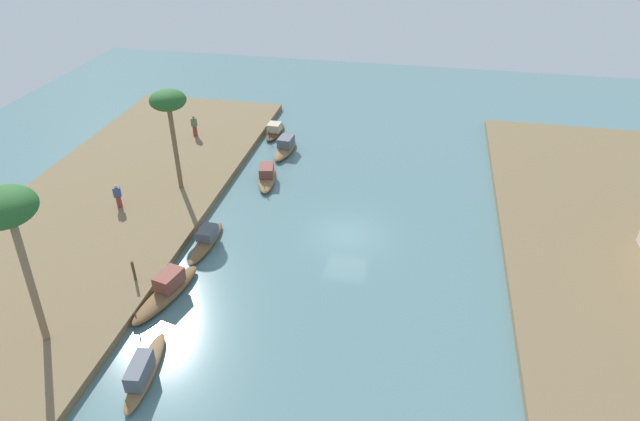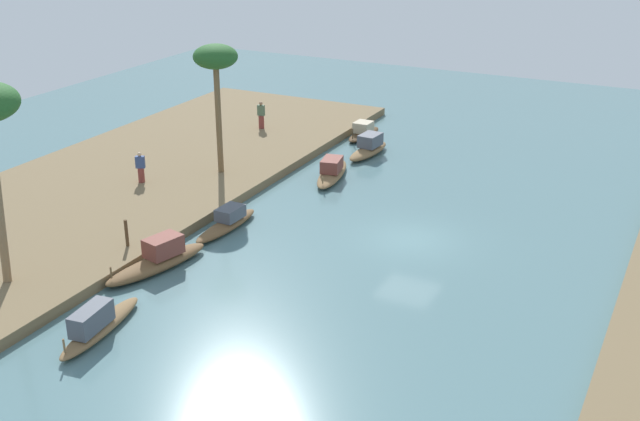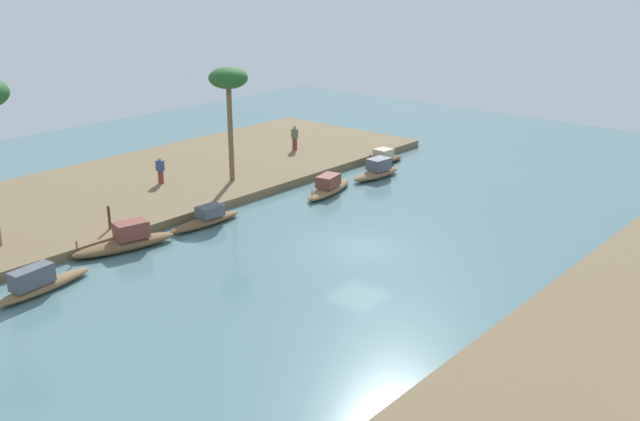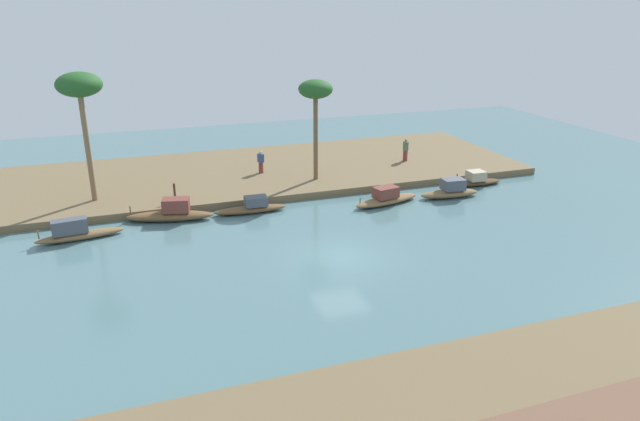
{
  "view_description": "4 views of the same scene",
  "coord_description": "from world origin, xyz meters",
  "px_view_note": "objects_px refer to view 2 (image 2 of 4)",
  "views": [
    {
      "loc": [
        26.23,
        3.66,
        18.29
      ],
      "look_at": [
        -1.69,
        -1.96,
        0.42
      ],
      "focal_mm": 30.57,
      "sensor_mm": 36.0,
      "label": 1
    },
    {
      "loc": [
        29.72,
        10.59,
        14.2
      ],
      "look_at": [
        0.06,
        -4.37,
        0.6
      ],
      "focal_mm": 44.37,
      "sensor_mm": 36.0,
      "label": 2
    },
    {
      "loc": [
        24.84,
        18.96,
        12.49
      ],
      "look_at": [
        -1.58,
        -3.74,
        0.6
      ],
      "focal_mm": 40.38,
      "sensor_mm": 36.0,
      "label": 3
    },
    {
      "loc": [
        9.62,
        24.23,
        11.91
      ],
      "look_at": [
        -0.36,
        -4.04,
        1.04
      ],
      "focal_mm": 32.78,
      "sensor_mm": 36.0,
      "label": 4
    }
  ],
  "objects_px": {
    "sampan_upstream_small": "(364,132)",
    "person_by_mooring": "(261,116)",
    "sampan_midstream": "(227,222)",
    "sampan_open_hull": "(159,259)",
    "sampan_near_left_bank": "(97,324)",
    "sampan_downstream_large": "(332,171)",
    "sampan_with_red_awning": "(369,148)",
    "palm_tree_left_near": "(216,61)",
    "person_on_near_bank": "(141,168)",
    "mooring_post": "(127,233)"
  },
  "relations": [
    {
      "from": "sampan_upstream_small",
      "to": "person_by_mooring",
      "type": "xyz_separation_m",
      "value": [
        2.44,
        -5.8,
        0.87
      ]
    },
    {
      "from": "sampan_midstream",
      "to": "sampan_open_hull",
      "type": "bearing_deg",
      "value": -1.29
    },
    {
      "from": "sampan_near_left_bank",
      "to": "sampan_midstream",
      "type": "bearing_deg",
      "value": 178.86
    },
    {
      "from": "sampan_downstream_large",
      "to": "sampan_with_red_awning",
      "type": "bearing_deg",
      "value": 165.05
    },
    {
      "from": "palm_tree_left_near",
      "to": "sampan_upstream_small",
      "type": "bearing_deg",
      "value": 160.9
    },
    {
      "from": "sampan_near_left_bank",
      "to": "sampan_open_hull",
      "type": "bearing_deg",
      "value": -172.97
    },
    {
      "from": "person_on_near_bank",
      "to": "person_by_mooring",
      "type": "distance_m",
      "value": 11.01
    },
    {
      "from": "palm_tree_left_near",
      "to": "person_on_near_bank",
      "type": "bearing_deg",
      "value": -40.88
    },
    {
      "from": "sampan_with_red_awning",
      "to": "sampan_upstream_small",
      "type": "relative_size",
      "value": 1.1
    },
    {
      "from": "sampan_downstream_large",
      "to": "person_on_near_bank",
      "type": "xyz_separation_m",
      "value": [
        5.98,
        -7.75,
        0.82
      ]
    },
    {
      "from": "sampan_near_left_bank",
      "to": "person_by_mooring",
      "type": "bearing_deg",
      "value": -169.89
    },
    {
      "from": "sampan_downstream_large",
      "to": "mooring_post",
      "type": "relative_size",
      "value": 4.09
    },
    {
      "from": "mooring_post",
      "to": "sampan_open_hull",
      "type": "bearing_deg",
      "value": 77.11
    },
    {
      "from": "sampan_with_red_awning",
      "to": "palm_tree_left_near",
      "type": "relative_size",
      "value": 0.6
    },
    {
      "from": "sampan_with_red_awning",
      "to": "sampan_open_hull",
      "type": "distance_m",
      "value": 17.27
    },
    {
      "from": "sampan_midstream",
      "to": "mooring_post",
      "type": "bearing_deg",
      "value": -25.52
    },
    {
      "from": "person_on_near_bank",
      "to": "sampan_open_hull",
      "type": "bearing_deg",
      "value": 105.91
    },
    {
      "from": "sampan_upstream_small",
      "to": "palm_tree_left_near",
      "type": "height_order",
      "value": "palm_tree_left_near"
    },
    {
      "from": "sampan_midstream",
      "to": "sampan_open_hull",
      "type": "relative_size",
      "value": 0.86
    },
    {
      "from": "sampan_open_hull",
      "to": "person_on_near_bank",
      "type": "bearing_deg",
      "value": -124.21
    },
    {
      "from": "sampan_with_red_awning",
      "to": "sampan_open_hull",
      "type": "xyz_separation_m",
      "value": [
        17.19,
        -1.68,
        -0.0
      ]
    },
    {
      "from": "sampan_midstream",
      "to": "person_on_near_bank",
      "type": "bearing_deg",
      "value": -106.67
    },
    {
      "from": "sampan_with_red_awning",
      "to": "sampan_midstream",
      "type": "xyz_separation_m",
      "value": [
        12.57,
        -1.42,
        -0.1
      ]
    },
    {
      "from": "sampan_midstream",
      "to": "person_on_near_bank",
      "type": "xyz_separation_m",
      "value": [
        -2.2,
        -6.52,
        0.85
      ]
    },
    {
      "from": "sampan_downstream_large",
      "to": "palm_tree_left_near",
      "type": "height_order",
      "value": "palm_tree_left_near"
    },
    {
      "from": "sampan_near_left_bank",
      "to": "sampan_downstream_large",
      "type": "distance_m",
      "value": 17.8
    },
    {
      "from": "person_on_near_bank",
      "to": "palm_tree_left_near",
      "type": "xyz_separation_m",
      "value": [
        -3.12,
        2.7,
        5.04
      ]
    },
    {
      "from": "sampan_with_red_awning",
      "to": "person_on_near_bank",
      "type": "relative_size",
      "value": 2.52
    },
    {
      "from": "sampan_midstream",
      "to": "sampan_open_hull",
      "type": "height_order",
      "value": "sampan_open_hull"
    },
    {
      "from": "sampan_midstream",
      "to": "palm_tree_left_near",
      "type": "xyz_separation_m",
      "value": [
        -5.32,
        -3.82,
        5.9
      ]
    },
    {
      "from": "sampan_near_left_bank",
      "to": "sampan_open_hull",
      "type": "relative_size",
      "value": 0.9
    },
    {
      "from": "sampan_with_red_awning",
      "to": "sampan_near_left_bank",
      "type": "distance_m",
      "value": 22.2
    },
    {
      "from": "sampan_open_hull",
      "to": "person_by_mooring",
      "type": "height_order",
      "value": "person_by_mooring"
    },
    {
      "from": "person_on_near_bank",
      "to": "sampan_upstream_small",
      "type": "bearing_deg",
      "value": -141.7
    },
    {
      "from": "sampan_with_red_awning",
      "to": "mooring_post",
      "type": "distance_m",
      "value": 17.15
    },
    {
      "from": "person_on_near_bank",
      "to": "palm_tree_left_near",
      "type": "height_order",
      "value": "palm_tree_left_near"
    },
    {
      "from": "sampan_downstream_large",
      "to": "mooring_post",
      "type": "xyz_separation_m",
      "value": [
        12.36,
        -3.4,
        0.66
      ]
    },
    {
      "from": "sampan_open_hull",
      "to": "mooring_post",
      "type": "xyz_separation_m",
      "value": [
        -0.44,
        -1.91,
        0.6
      ]
    },
    {
      "from": "sampan_midstream",
      "to": "palm_tree_left_near",
      "type": "distance_m",
      "value": 8.81
    },
    {
      "from": "person_by_mooring",
      "to": "person_on_near_bank",
      "type": "bearing_deg",
      "value": 84.85
    },
    {
      "from": "person_by_mooring",
      "to": "mooring_post",
      "type": "xyz_separation_m",
      "value": [
        17.38,
        3.88,
        -0.18
      ]
    },
    {
      "from": "sampan_with_red_awning",
      "to": "sampan_open_hull",
      "type": "relative_size",
      "value": 0.78
    },
    {
      "from": "sampan_open_hull",
      "to": "mooring_post",
      "type": "distance_m",
      "value": 2.05
    },
    {
      "from": "sampan_midstream",
      "to": "sampan_upstream_small",
      "type": "distance_m",
      "value": 15.64
    },
    {
      "from": "sampan_open_hull",
      "to": "mooring_post",
      "type": "relative_size",
      "value": 4.36
    },
    {
      "from": "sampan_near_left_bank",
      "to": "mooring_post",
      "type": "bearing_deg",
      "value": -156.84
    },
    {
      "from": "sampan_near_left_bank",
      "to": "sampan_midstream",
      "type": "distance_m",
      "value": 9.67
    },
    {
      "from": "sampan_open_hull",
      "to": "person_on_near_bank",
      "type": "relative_size",
      "value": 3.21
    },
    {
      "from": "mooring_post",
      "to": "palm_tree_left_near",
      "type": "height_order",
      "value": "palm_tree_left_near"
    },
    {
      "from": "person_by_mooring",
      "to": "palm_tree_left_near",
      "type": "bearing_deg",
      "value": 103.1
    }
  ]
}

